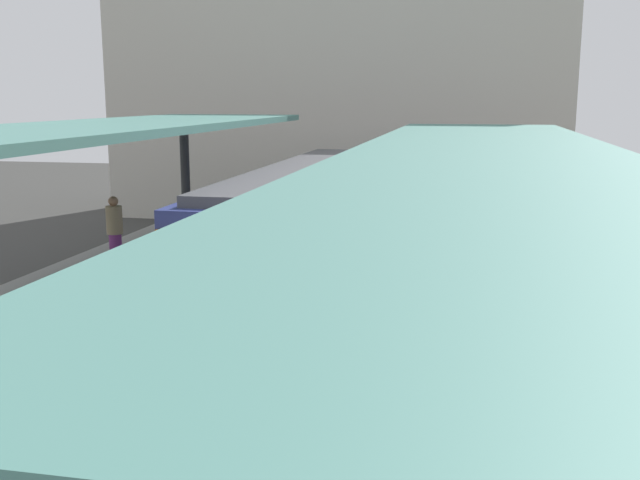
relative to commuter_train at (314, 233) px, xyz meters
name	(u,v)px	position (x,y,z in m)	size (l,w,h in m)	color
ground_plane	(233,409)	(0.00, -6.14, -1.73)	(80.00, 80.00, 0.00)	#383835
platform_left	(17,362)	(-3.80, -6.14, -1.23)	(4.40, 28.00, 1.00)	gray
platform_right	(478,399)	(3.80, -6.14, -1.23)	(4.40, 28.00, 1.00)	gray
track_ballast	(233,403)	(0.00, -6.14, -1.63)	(3.20, 28.00, 0.20)	#423F3D
rail_near_side	(190,389)	(-0.72, -6.14, -1.46)	(0.08, 28.00, 0.14)	slate
rail_far_side	(277,396)	(0.72, -6.14, -1.46)	(0.08, 28.00, 0.14)	slate
commuter_train	(314,233)	(0.00, 0.00, 0.00)	(2.78, 11.76, 3.10)	#38428C
canopy_left	(48,135)	(-3.80, -4.74, 2.48)	(4.18, 21.00, 3.33)	#333335
canopy_right	(487,156)	(3.80, -4.74, 2.24)	(4.18, 21.00, 3.08)	#333335
platform_bench	(485,373)	(3.83, -7.58, -0.26)	(1.40, 0.41, 0.86)	black
platform_sign	(497,240)	(4.01, -4.72, 0.90)	(0.90, 0.08, 2.21)	#262628
passenger_near_bench	(115,233)	(-4.19, -1.71, 0.16)	(0.36, 0.36, 1.71)	#7A337A
station_building_backdrop	(340,81)	(-1.86, 13.86, 3.77)	(18.00, 6.00, 11.00)	beige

